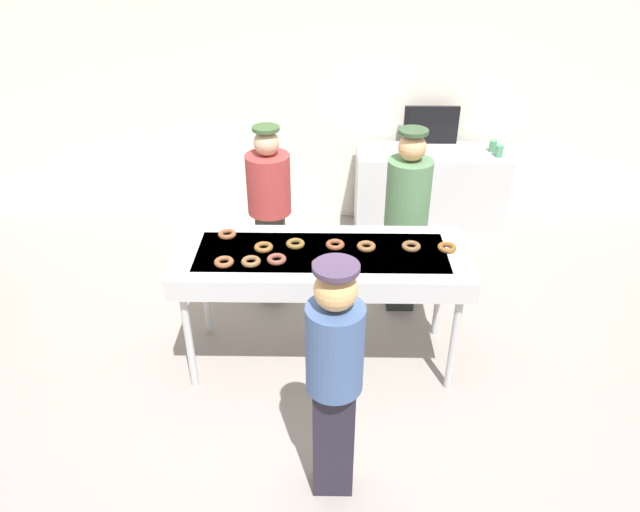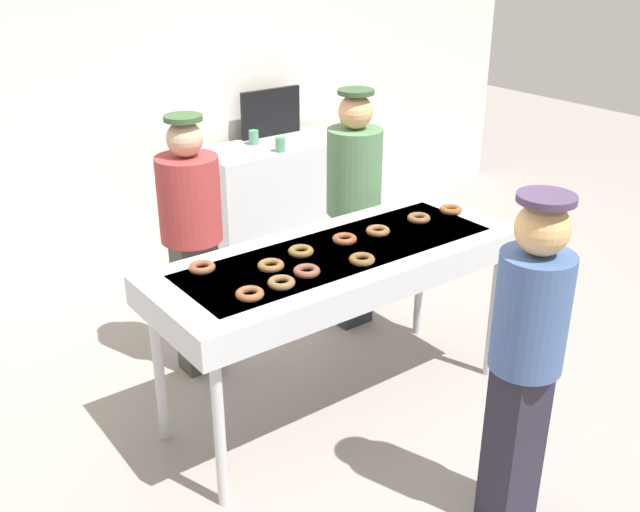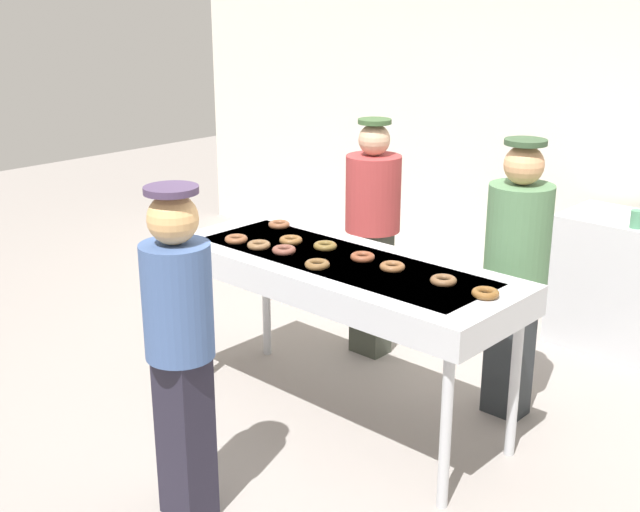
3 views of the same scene
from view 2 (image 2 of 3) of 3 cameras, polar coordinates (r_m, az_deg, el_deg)
ground_plane at (r=4.46m, az=1.32°, el=-11.26°), size 16.00×16.00×0.00m
back_wall at (r=5.94m, az=-14.36°, el=13.84°), size 8.00×0.12×3.19m
fryer_conveyor at (r=4.01m, az=1.44°, el=-0.71°), size 2.11×0.80×0.99m
chocolate_donut_0 at (r=4.57m, az=10.08°, el=3.56°), size 0.19×0.19×0.04m
chocolate_donut_1 at (r=3.83m, az=3.26°, el=-0.27°), size 0.19×0.19×0.04m
chocolate_donut_2 at (r=3.92m, az=-1.49°, el=0.37°), size 0.19×0.19×0.04m
chocolate_donut_3 at (r=3.76m, az=-3.82°, el=-0.74°), size 0.15×0.15×0.04m
chocolate_donut_4 at (r=3.58m, az=-3.01°, el=-2.07°), size 0.15×0.15×0.04m
chocolate_donut_5 at (r=4.40m, az=7.64°, el=2.92°), size 0.18×0.18×0.04m
chocolate_donut_6 at (r=3.69m, az=-1.03°, el=-1.18°), size 0.18×0.18×0.04m
chocolate_donut_7 at (r=3.78m, az=-9.11°, el=-0.87°), size 0.19×0.19×0.04m
chocolate_donut_8 at (r=3.48m, az=-5.46°, el=-2.94°), size 0.19×0.19×0.04m
chocolate_donut_9 at (r=4.07m, az=1.91°, el=1.32°), size 0.16×0.16×0.04m
chocolate_donut_10 at (r=4.19m, az=4.49°, el=1.95°), size 0.17×0.17×0.04m
worker_baker at (r=4.91m, az=2.63°, el=4.74°), size 0.36×0.36×1.65m
worker_assistant at (r=4.42m, az=-9.89°, el=1.98°), size 0.37×0.37×1.63m
customer_waiting at (r=3.32m, az=15.65°, el=-7.11°), size 0.32×0.32×1.63m
prep_counter at (r=6.35m, az=-2.43°, el=4.72°), size 1.54×0.59×0.94m
paper_cup_0 at (r=5.91m, az=-3.09°, el=8.60°), size 0.08×0.08×0.12m
paper_cup_1 at (r=6.56m, az=1.91°, el=10.20°), size 0.08×0.08×0.12m
paper_cup_2 at (r=6.13m, az=-5.14°, el=9.12°), size 0.08×0.08×0.12m
paper_cup_3 at (r=6.47m, az=2.89°, el=9.99°), size 0.08×0.08×0.12m
menu_display at (r=6.36m, az=-3.82°, el=11.02°), size 0.57×0.04×0.40m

